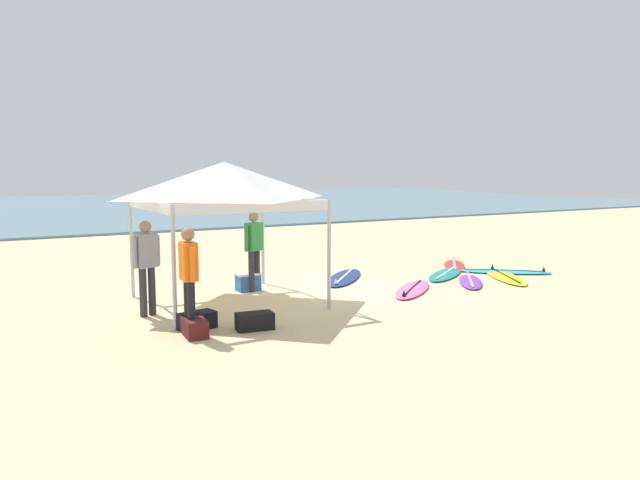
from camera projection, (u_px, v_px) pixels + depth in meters
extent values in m
plane|color=beige|center=(335.00, 290.00, 13.12)|extent=(80.00, 80.00, 0.00)
cube|color=#568499|center=(87.00, 207.00, 40.21)|extent=(80.00, 36.00, 0.10)
cylinder|color=#B7B7BC|center=(174.00, 268.00, 9.77)|extent=(0.07, 0.07, 2.05)
cylinder|color=#B7B7BC|center=(329.00, 255.00, 11.23)|extent=(0.07, 0.07, 2.05)
cylinder|color=#B7B7BC|center=(132.00, 248.00, 12.28)|extent=(0.07, 0.07, 2.05)
cylinder|color=#B7B7BC|center=(263.00, 239.00, 13.74)|extent=(0.07, 0.07, 2.05)
cube|color=white|center=(256.00, 207.00, 10.39)|extent=(2.93, 0.03, 0.18)
cube|color=white|center=(200.00, 200.00, 12.90)|extent=(2.93, 0.03, 0.18)
cube|color=white|center=(149.00, 205.00, 10.92)|extent=(0.03, 2.93, 0.18)
cube|color=white|center=(292.00, 201.00, 12.37)|extent=(0.03, 2.93, 0.18)
pyramid|color=white|center=(225.00, 180.00, 11.59)|extent=(3.05, 3.05, 0.70)
ellipsoid|color=red|center=(454.00, 265.00, 16.23)|extent=(1.68, 1.84, 0.07)
cube|color=white|center=(454.00, 264.00, 16.22)|extent=(1.12, 1.30, 0.01)
cone|color=white|center=(453.00, 258.00, 17.00)|extent=(0.09, 0.09, 0.12)
ellipsoid|color=#19847F|center=(445.00, 274.00, 14.87)|extent=(2.14, 1.73, 0.07)
cube|color=white|center=(445.00, 273.00, 14.87)|extent=(1.56, 1.09, 0.01)
cone|color=white|center=(454.00, 265.00, 15.67)|extent=(0.09, 0.09, 0.12)
ellipsoid|color=pink|center=(413.00, 289.00, 13.03)|extent=(2.05, 1.85, 0.07)
cube|color=black|center=(413.00, 287.00, 13.02)|extent=(1.45, 1.22, 0.01)
cone|color=black|center=(404.00, 293.00, 12.18)|extent=(0.09, 0.09, 0.12)
ellipsoid|color=navy|center=(344.00, 277.00, 14.45)|extent=(2.16, 2.23, 0.07)
cube|color=white|center=(344.00, 276.00, 14.45)|extent=(1.46, 1.54, 0.01)
cone|color=white|center=(336.00, 281.00, 13.47)|extent=(0.09, 0.09, 0.12)
ellipsoid|color=yellow|center=(505.00, 277.00, 14.54)|extent=(1.64, 2.35, 0.07)
cube|color=black|center=(505.00, 275.00, 14.53)|extent=(0.96, 1.77, 0.01)
cone|color=black|center=(492.00, 266.00, 15.47)|extent=(0.09, 0.09, 0.12)
ellipsoid|color=purple|center=(470.00, 282.00, 13.91)|extent=(1.58, 1.76, 0.07)
cube|color=white|center=(470.00, 280.00, 13.90)|extent=(1.05, 1.25, 0.01)
cone|color=white|center=(468.00, 272.00, 14.65)|extent=(0.09, 0.09, 0.12)
ellipsoid|color=#23B2CC|center=(504.00, 272.00, 15.26)|extent=(2.16, 1.97, 0.07)
cube|color=black|center=(504.00, 270.00, 15.25)|extent=(1.52, 1.30, 0.01)
cone|color=black|center=(544.00, 269.00, 15.08)|extent=(0.09, 0.09, 0.12)
cylinder|color=black|center=(191.00, 309.00, 9.47)|extent=(0.13, 0.13, 0.88)
cylinder|color=black|center=(188.00, 306.00, 9.62)|extent=(0.13, 0.13, 0.88)
cube|color=orange|center=(188.00, 261.00, 9.46)|extent=(0.24, 0.37, 0.60)
sphere|color=#9E7051|center=(188.00, 234.00, 9.41)|extent=(0.21, 0.21, 0.21)
cylinder|color=orange|center=(193.00, 265.00, 9.26)|extent=(0.09, 0.09, 0.54)
cylinder|color=orange|center=(185.00, 261.00, 9.66)|extent=(0.09, 0.09, 0.54)
cylinder|color=#2D2D33|center=(143.00, 292.00, 10.72)|extent=(0.13, 0.13, 0.88)
cylinder|color=#2D2D33|center=(152.00, 291.00, 10.85)|extent=(0.13, 0.13, 0.88)
cube|color=gray|center=(146.00, 251.00, 10.70)|extent=(0.41, 0.32, 0.60)
sphere|color=#9E7051|center=(145.00, 227.00, 10.65)|extent=(0.21, 0.21, 0.21)
cylinder|color=gray|center=(135.00, 253.00, 10.53)|extent=(0.09, 0.09, 0.54)
cylinder|color=gray|center=(157.00, 250.00, 10.87)|extent=(0.09, 0.09, 0.54)
cylinder|color=#2D2D33|center=(257.00, 270.00, 13.02)|extent=(0.13, 0.13, 0.88)
cylinder|color=#2D2D33|center=(251.00, 272.00, 12.87)|extent=(0.13, 0.13, 0.88)
cube|color=#2D8C47|center=(254.00, 237.00, 12.86)|extent=(0.42, 0.35, 0.60)
sphere|color=#9E7051|center=(254.00, 217.00, 12.80)|extent=(0.21, 0.21, 0.21)
cylinder|color=#2D8C47|center=(261.00, 237.00, 13.04)|extent=(0.09, 0.09, 0.54)
cylinder|color=#2D8C47|center=(246.00, 239.00, 12.67)|extent=(0.09, 0.09, 0.54)
cube|color=#4C1919|center=(194.00, 327.00, 9.51)|extent=(0.37, 0.63, 0.28)
cube|color=black|center=(197.00, 321.00, 9.93)|extent=(0.65, 0.43, 0.28)
cube|color=black|center=(255.00, 321.00, 9.89)|extent=(0.64, 0.40, 0.28)
cube|color=#2D60B7|center=(248.00, 283.00, 13.04)|extent=(0.48, 0.34, 0.34)
cube|color=white|center=(248.00, 274.00, 13.02)|extent=(0.50, 0.36, 0.05)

